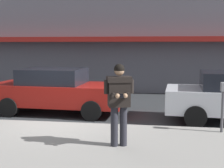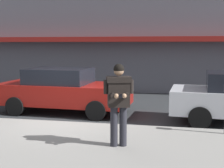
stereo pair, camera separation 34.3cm
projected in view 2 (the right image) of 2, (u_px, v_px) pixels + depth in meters
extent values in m
plane|color=#2B2D30|center=(66.00, 124.00, 9.25)|extent=(80.00, 80.00, 0.00)
cube|color=gray|center=(64.00, 158.00, 6.28)|extent=(32.00, 5.30, 0.14)
cube|color=silver|center=(99.00, 125.00, 9.10)|extent=(28.00, 0.12, 0.01)
cube|color=maroon|center=(130.00, 39.00, 14.71)|extent=(26.60, 0.70, 0.24)
cube|color=maroon|center=(65.00, 93.00, 10.76)|extent=(4.58, 2.02, 0.70)
cube|color=black|center=(59.00, 76.00, 10.73)|extent=(2.14, 1.73, 0.52)
cylinder|color=black|center=(110.00, 101.00, 11.29)|extent=(0.65, 0.25, 0.64)
cylinder|color=black|center=(96.00, 111.00, 9.65)|extent=(0.65, 0.25, 0.64)
cylinder|color=black|center=(40.00, 98.00, 11.97)|extent=(0.65, 0.25, 0.64)
cylinder|color=black|center=(16.00, 106.00, 10.32)|extent=(0.65, 0.25, 0.64)
cylinder|color=black|center=(199.00, 106.00, 10.34)|extent=(0.65, 0.26, 0.64)
cylinder|color=black|center=(200.00, 118.00, 8.70)|extent=(0.65, 0.26, 0.64)
cylinder|color=#23232B|center=(123.00, 126.00, 6.80)|extent=(0.16, 0.16, 0.88)
cylinder|color=#23232B|center=(114.00, 126.00, 6.78)|extent=(0.16, 0.16, 0.88)
cube|color=black|center=(119.00, 92.00, 6.69)|extent=(0.53, 0.42, 0.64)
cube|color=black|center=(119.00, 79.00, 6.66)|extent=(0.60, 0.48, 0.12)
cylinder|color=black|center=(131.00, 87.00, 6.71)|extent=(0.11, 0.11, 0.30)
cylinder|color=black|center=(126.00, 95.00, 6.56)|extent=(0.18, 0.32, 0.10)
sphere|color=tan|center=(124.00, 96.00, 6.41)|extent=(0.10, 0.10, 0.10)
cylinder|color=black|center=(106.00, 87.00, 6.66)|extent=(0.11, 0.11, 0.30)
cylinder|color=black|center=(112.00, 95.00, 6.53)|extent=(0.18, 0.32, 0.10)
sphere|color=tan|center=(116.00, 96.00, 6.40)|extent=(0.10, 0.10, 0.10)
cube|color=black|center=(121.00, 96.00, 6.36)|extent=(0.11, 0.16, 0.07)
sphere|color=tan|center=(119.00, 71.00, 6.61)|extent=(0.22, 0.22, 0.22)
sphere|color=black|center=(119.00, 69.00, 6.60)|extent=(0.23, 0.23, 0.23)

